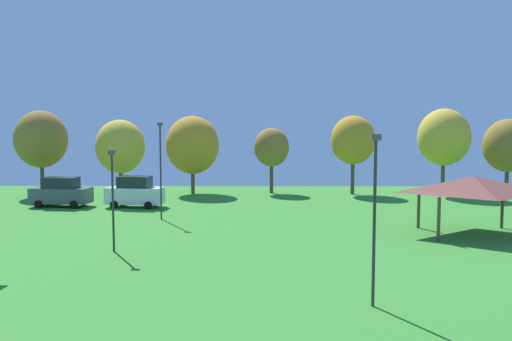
# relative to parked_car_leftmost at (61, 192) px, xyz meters

# --- Properties ---
(parked_car_leftmost) EXTENTS (4.94, 2.43, 2.44)m
(parked_car_leftmost) POSITION_rel_parked_car_leftmost_xyz_m (0.00, 0.00, 0.00)
(parked_car_leftmost) COLOR #4C5156
(parked_car_leftmost) RESTS_ON ground
(parked_car_second_from_left) EXTENTS (4.77, 2.44, 2.56)m
(parked_car_second_from_left) POSITION_rel_parked_car_leftmost_xyz_m (6.14, -0.31, 0.05)
(parked_car_second_from_left) COLOR silver
(parked_car_second_from_left) RESTS_ON ground
(park_pavilion) EXTENTS (7.06, 5.15, 3.60)m
(park_pavilion) POSITION_rel_parked_car_leftmost_xyz_m (29.44, -10.90, 1.88)
(park_pavilion) COLOR brown
(park_pavilion) RESTS_ON ground
(light_post_0) EXTENTS (0.36, 0.20, 5.45)m
(light_post_0) POSITION_rel_parked_car_leftmost_xyz_m (8.49, -15.50, 1.92)
(light_post_0) COLOR #2D2D33
(light_post_0) RESTS_ON ground
(light_post_1) EXTENTS (0.36, 0.20, 6.90)m
(light_post_1) POSITION_rel_parked_car_leftmost_xyz_m (9.29, -5.81, 2.66)
(light_post_1) COLOR #2D2D33
(light_post_1) RESTS_ON ground
(light_post_2) EXTENTS (0.36, 0.20, 6.48)m
(light_post_2) POSITION_rel_parked_car_leftmost_xyz_m (20.57, -24.11, 2.44)
(light_post_2) COLOR #2D2D33
(light_post_2) RESTS_ON ground
(treeline_tree_0) EXTENTS (4.90, 4.90, 8.03)m
(treeline_tree_0) POSITION_rel_parked_car_leftmost_xyz_m (-4.32, 6.97, 4.12)
(treeline_tree_0) COLOR brown
(treeline_tree_0) RESTS_ON ground
(treeline_tree_1) EXTENTS (4.63, 4.63, 7.18)m
(treeline_tree_1) POSITION_rel_parked_car_leftmost_xyz_m (3.08, 7.26, 3.42)
(treeline_tree_1) COLOR brown
(treeline_tree_1) RESTS_ON ground
(treeline_tree_2) EXTENTS (5.09, 5.09, 7.54)m
(treeline_tree_2) POSITION_rel_parked_car_leftmost_xyz_m (9.83, 8.18, 3.53)
(treeline_tree_2) COLOR brown
(treeline_tree_2) RESTS_ON ground
(treeline_tree_3) EXTENTS (3.43, 3.43, 6.38)m
(treeline_tree_3) POSITION_rel_parked_car_leftmost_xyz_m (17.48, 8.78, 3.27)
(treeline_tree_3) COLOR brown
(treeline_tree_3) RESTS_ON ground
(treeline_tree_4) EXTENTS (4.25, 4.25, 7.56)m
(treeline_tree_4) POSITION_rel_parked_car_leftmost_xyz_m (25.28, 8.00, 4.01)
(treeline_tree_4) COLOR brown
(treeline_tree_4) RESTS_ON ground
(treeline_tree_5) EXTENTS (4.88, 4.88, 8.21)m
(treeline_tree_5) POSITION_rel_parked_car_leftmost_xyz_m (33.68, 7.14, 4.31)
(treeline_tree_5) COLOR brown
(treeline_tree_5) RESTS_ON ground
(treeline_tree_6) EXTENTS (4.58, 4.58, 7.25)m
(treeline_tree_6) POSITION_rel_parked_car_leftmost_xyz_m (39.87, 7.44, 3.52)
(treeline_tree_6) COLOR brown
(treeline_tree_6) RESTS_ON ground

